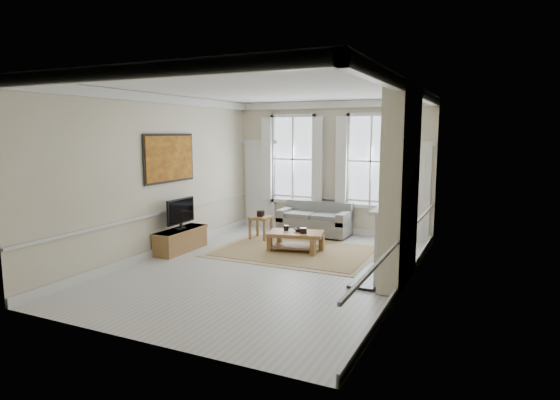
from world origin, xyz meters
The scene contains 23 objects.
floor centered at (0.00, 0.00, 0.00)m, with size 7.20×7.20×0.00m, color #B7B5AD.
ceiling centered at (0.00, 0.00, 3.40)m, with size 7.20×7.20×0.00m, color white.
back_wall centered at (0.00, 3.60, 1.70)m, with size 5.20×5.20×0.00m, color beige.
left_wall centered at (-2.60, 0.00, 1.70)m, with size 7.20×7.20×0.00m, color beige.
right_wall centered at (2.60, 0.00, 1.70)m, with size 7.20×7.20×0.00m, color beige.
window_left centered at (-1.05, 3.55, 1.90)m, with size 1.26×0.20×2.20m, color #B2BCC6, non-canonical shape.
window_right centered at (1.05, 3.55, 1.90)m, with size 1.26×0.20×2.20m, color #B2BCC6, non-canonical shape.
door_left centered at (-2.05, 3.56, 1.15)m, with size 0.90×0.08×2.30m, color silver.
door_right centered at (2.05, 3.56, 1.15)m, with size 0.90×0.08×2.30m, color silver.
painting centered at (-2.56, 0.30, 2.05)m, with size 0.05×1.66×1.06m, color #C28D21.
chimney_breast centered at (2.43, 0.20, 1.70)m, with size 0.35×1.70×3.38m, color beige.
hearth centered at (2.00, 0.20, 0.03)m, with size 0.55×1.50×0.05m, color black.
fireplace centered at (2.20, 0.20, 0.73)m, with size 0.21×1.45×1.33m.
mirror centered at (2.21, 0.20, 2.05)m, with size 0.06×1.26×1.06m, color gold.
sofa centered at (-0.23, 3.11, 0.35)m, with size 1.78×0.86×0.84m.
side_table centered at (-1.27, 2.08, 0.46)m, with size 0.48×0.48×0.57m.
rug centered at (-0.03, 1.36, 0.01)m, with size 3.50×2.60×0.02m, color #987D4E.
coffee_table centered at (-0.03, 1.36, 0.36)m, with size 1.31×0.94×0.44m.
ceramic_pot_a centered at (-0.28, 1.41, 0.50)m, with size 0.11×0.11×0.11m, color black.
ceramic_pot_b centered at (0.17, 1.31, 0.50)m, with size 0.16×0.16×0.11m, color black.
bowl centered at (0.02, 1.46, 0.47)m, with size 0.25×0.25×0.06m, color black.
tv_stand centered at (-2.34, 0.31, 0.25)m, with size 0.45×1.39×0.50m, color brown.
tv centered at (-2.32, 0.31, 0.89)m, with size 0.08×0.90×0.68m.
Camera 1 is at (3.94, -7.88, 2.60)m, focal length 30.00 mm.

